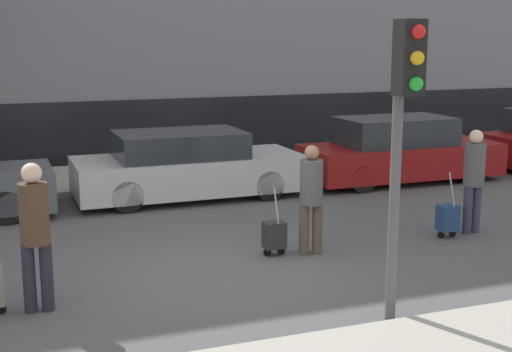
{
  "coord_description": "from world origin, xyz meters",
  "views": [
    {
      "loc": [
        -2.87,
        -8.97,
        3.25
      ],
      "look_at": [
        1.2,
        1.8,
        0.95
      ],
      "focal_mm": 50.0,
      "sensor_mm": 36.0,
      "label": 1
    }
  ],
  "objects_px": {
    "pedestrian_left": "(35,228)",
    "traffic_light": "(404,111)",
    "pedestrian_center": "(311,193)",
    "trolley_right": "(448,218)",
    "parked_car_2": "(399,152)",
    "trolley_center": "(274,235)",
    "pedestrian_right": "(474,175)",
    "parked_car_1": "(187,166)"
  },
  "relations": [
    {
      "from": "pedestrian_center",
      "to": "trolley_center",
      "type": "xyz_separation_m",
      "value": [
        -0.54,
        0.12,
        -0.62
      ]
    },
    {
      "from": "pedestrian_center",
      "to": "trolley_right",
      "type": "xyz_separation_m",
      "value": [
        2.45,
        0.01,
        -0.61
      ]
    },
    {
      "from": "pedestrian_left",
      "to": "pedestrian_center",
      "type": "xyz_separation_m",
      "value": [
        3.98,
        0.91,
        -0.09
      ]
    },
    {
      "from": "trolley_center",
      "to": "traffic_light",
      "type": "height_order",
      "value": "traffic_light"
    },
    {
      "from": "pedestrian_center",
      "to": "traffic_light",
      "type": "xyz_separation_m",
      "value": [
        -0.2,
        -2.72,
        1.5
      ]
    },
    {
      "from": "pedestrian_right",
      "to": "trolley_right",
      "type": "distance_m",
      "value": 0.85
    },
    {
      "from": "trolley_center",
      "to": "trolley_right",
      "type": "relative_size",
      "value": 0.97
    },
    {
      "from": "parked_car_2",
      "to": "traffic_light",
      "type": "relative_size",
      "value": 1.31
    },
    {
      "from": "parked_car_1",
      "to": "pedestrian_center",
      "type": "relative_size",
      "value": 2.74
    },
    {
      "from": "pedestrian_left",
      "to": "pedestrian_right",
      "type": "relative_size",
      "value": 1.04
    },
    {
      "from": "parked_car_2",
      "to": "pedestrian_center",
      "type": "distance_m",
      "value": 5.92
    },
    {
      "from": "parked_car_2",
      "to": "trolley_right",
      "type": "relative_size",
      "value": 4.13
    },
    {
      "from": "pedestrian_left",
      "to": "pedestrian_right",
      "type": "height_order",
      "value": "pedestrian_left"
    },
    {
      "from": "parked_car_2",
      "to": "traffic_light",
      "type": "distance_m",
      "value": 8.38
    },
    {
      "from": "pedestrian_left",
      "to": "pedestrian_center",
      "type": "bearing_deg",
      "value": 20.67
    },
    {
      "from": "pedestrian_center",
      "to": "trolley_right",
      "type": "height_order",
      "value": "pedestrian_center"
    },
    {
      "from": "trolley_center",
      "to": "pedestrian_right",
      "type": "relative_size",
      "value": 0.61
    },
    {
      "from": "trolley_center",
      "to": "parked_car_2",
      "type": "bearing_deg",
      "value": 41.27
    },
    {
      "from": "pedestrian_left",
      "to": "trolley_right",
      "type": "height_order",
      "value": "pedestrian_left"
    },
    {
      "from": "pedestrian_center",
      "to": "trolley_right",
      "type": "bearing_deg",
      "value": 13.45
    },
    {
      "from": "pedestrian_center",
      "to": "trolley_center",
      "type": "distance_m",
      "value": 0.83
    },
    {
      "from": "parked_car_2",
      "to": "pedestrian_right",
      "type": "distance_m",
      "value": 4.28
    },
    {
      "from": "trolley_center",
      "to": "pedestrian_right",
      "type": "xyz_separation_m",
      "value": [
        3.52,
        -0.01,
        0.67
      ]
    },
    {
      "from": "parked_car_1",
      "to": "pedestrian_right",
      "type": "xyz_separation_m",
      "value": [
        3.72,
        -4.2,
        0.35
      ]
    },
    {
      "from": "trolley_right",
      "to": "trolley_center",
      "type": "bearing_deg",
      "value": 177.88
    },
    {
      "from": "pedestrian_left",
      "to": "trolley_center",
      "type": "height_order",
      "value": "pedestrian_left"
    },
    {
      "from": "trolley_center",
      "to": "traffic_light",
      "type": "xyz_separation_m",
      "value": [
        0.33,
        -2.85,
        2.12
      ]
    },
    {
      "from": "pedestrian_center",
      "to": "traffic_light",
      "type": "distance_m",
      "value": 3.12
    },
    {
      "from": "pedestrian_center",
      "to": "pedestrian_right",
      "type": "bearing_deg",
      "value": 15.31
    },
    {
      "from": "pedestrian_center",
      "to": "parked_car_1",
      "type": "bearing_deg",
      "value": 112.79
    },
    {
      "from": "pedestrian_left",
      "to": "parked_car_2",
      "type": "bearing_deg",
      "value": 40.14
    },
    {
      "from": "parked_car_1",
      "to": "trolley_center",
      "type": "distance_m",
      "value": 4.21
    },
    {
      "from": "parked_car_2",
      "to": "trolley_center",
      "type": "height_order",
      "value": "parked_car_2"
    },
    {
      "from": "trolley_right",
      "to": "pedestrian_right",
      "type": "bearing_deg",
      "value": 10.5
    },
    {
      "from": "pedestrian_left",
      "to": "trolley_right",
      "type": "bearing_deg",
      "value": 15.99
    },
    {
      "from": "parked_car_1",
      "to": "trolley_center",
      "type": "xyz_separation_m",
      "value": [
        0.2,
        -4.19,
        -0.32
      ]
    },
    {
      "from": "pedestrian_left",
      "to": "trolley_right",
      "type": "relative_size",
      "value": 1.66
    },
    {
      "from": "parked_car_2",
      "to": "trolley_center",
      "type": "relative_size",
      "value": 4.24
    },
    {
      "from": "pedestrian_left",
      "to": "pedestrian_right",
      "type": "distance_m",
      "value": 7.04
    },
    {
      "from": "pedestrian_left",
      "to": "traffic_light",
      "type": "height_order",
      "value": "traffic_light"
    },
    {
      "from": "parked_car_1",
      "to": "traffic_light",
      "type": "relative_size",
      "value": 1.33
    },
    {
      "from": "pedestrian_right",
      "to": "trolley_right",
      "type": "xyz_separation_m",
      "value": [
        -0.54,
        -0.1,
        -0.65
      ]
    }
  ]
}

